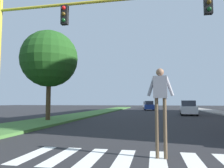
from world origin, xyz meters
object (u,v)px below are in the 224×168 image
at_px(pedestrian_performer, 160,98).
at_px(sedan_midblock, 188,108).
at_px(tree_mid, 49,59).
at_px(sedan_distant, 149,106).
at_px(sedan_far_horizon, 147,105).
at_px(traffic_light_gantry, 65,31).

xyz_separation_m(pedestrian_performer, sedan_midblock, (3.85, 20.66, -0.87)).
distance_m(tree_mid, pedestrian_performer, 13.14).
xyz_separation_m(sedan_distant, sedan_far_horizon, (-0.78, 13.09, -0.02)).
distance_m(traffic_light_gantry, sedan_far_horizon, 46.76).
xyz_separation_m(traffic_light_gantry, pedestrian_performer, (3.68, -1.86, -2.75)).
height_order(tree_mid, sedan_midblock, tree_mid).
distance_m(pedestrian_performer, sedan_midblock, 21.03).
bearing_deg(tree_mid, sedan_midblock, 42.23).
bearing_deg(tree_mid, sedan_distant, 74.19).
bearing_deg(pedestrian_performer, traffic_light_gantry, 153.18).
xyz_separation_m(traffic_light_gantry, sedan_midblock, (7.52, 18.80, -3.61)).
height_order(traffic_light_gantry, sedan_distant, traffic_light_gantry).
relative_size(traffic_light_gantry, sedan_distant, 2.22).
xyz_separation_m(tree_mid, sedan_midblock, (12.21, 11.08, -4.20)).
distance_m(tree_mid, traffic_light_gantry, 9.05).
height_order(pedestrian_performer, sedan_midblock, pedestrian_performer).
relative_size(sedan_midblock, sedan_far_horizon, 1.06).
xyz_separation_m(traffic_light_gantry, sedan_distant, (2.61, 33.50, -3.60)).
distance_m(pedestrian_performer, sedan_distant, 35.38).
relative_size(tree_mid, pedestrian_performer, 2.86).
xyz_separation_m(sedan_midblock, sedan_far_horizon, (-5.69, 27.79, -0.01)).
bearing_deg(sedan_distant, pedestrian_performer, -88.28).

